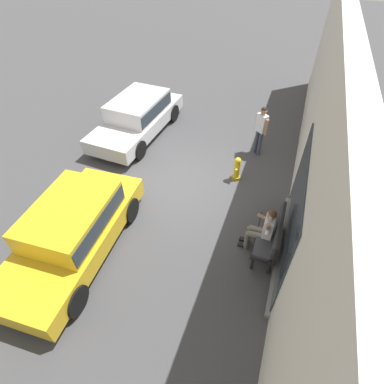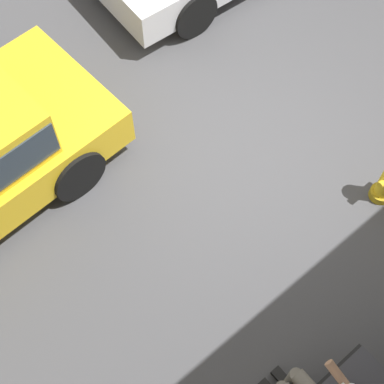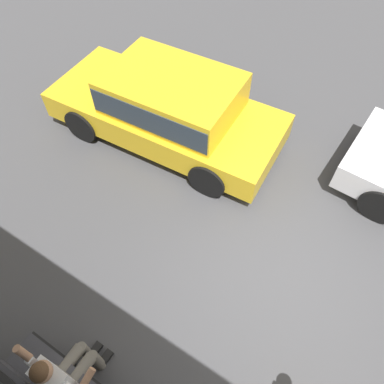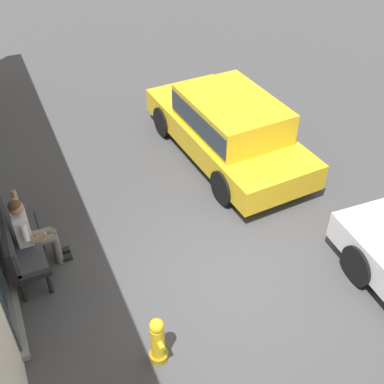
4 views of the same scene
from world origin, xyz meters
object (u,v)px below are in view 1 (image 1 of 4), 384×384
object	(u,v)px
person_on_phone	(263,229)
parked_car_near	(138,114)
parked_car_mid	(73,227)
pedestrian_standing	(261,127)
bench	(272,234)
fire_hydrant	(237,169)

from	to	relation	value
person_on_phone	parked_car_near	xyz separation A→B (m)	(-3.85, -5.24, 0.01)
parked_car_mid	pedestrian_standing	distance (m)	6.46
person_on_phone	pedestrian_standing	xyz separation A→B (m)	(-3.99, -0.80, 0.28)
bench	parked_car_near	world-z (taller)	parked_car_near
person_on_phone	fire_hydrant	world-z (taller)	person_on_phone
parked_car_mid	pedestrian_standing	world-z (taller)	pedestrian_standing
person_on_phone	parked_car_near	distance (m)	6.50
bench	pedestrian_standing	xyz separation A→B (m)	(-3.98, -1.03, 0.41)
parked_car_mid	fire_hydrant	bearing A→B (deg)	141.81
pedestrian_standing	fire_hydrant	xyz separation A→B (m)	(1.58, -0.36, -0.63)
pedestrian_standing	fire_hydrant	world-z (taller)	pedestrian_standing
bench	parked_car_mid	world-z (taller)	parked_car_mid
parked_car_near	parked_car_mid	bearing A→B (deg)	10.83
bench	pedestrian_standing	distance (m)	4.13
pedestrian_standing	fire_hydrant	bearing A→B (deg)	-12.78
bench	person_on_phone	xyz separation A→B (m)	(0.01, -0.23, 0.13)
fire_hydrant	parked_car_mid	bearing A→B (deg)	-38.19
bench	parked_car_near	distance (m)	6.68
pedestrian_standing	parked_car_mid	bearing A→B (deg)	-31.99
person_on_phone	parked_car_near	world-z (taller)	person_on_phone
parked_car_near	fire_hydrant	bearing A→B (deg)	70.49
parked_car_near	parked_car_mid	world-z (taller)	parked_car_mid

